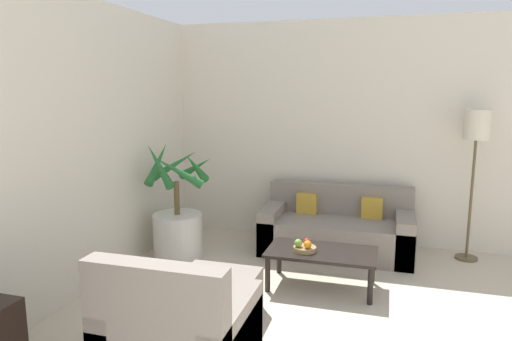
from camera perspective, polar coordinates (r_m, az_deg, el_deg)
name	(u,v)px	position (r m, az deg, el deg)	size (l,w,h in m)	color
wall_back	(424,135)	(5.67, 20.24, 4.16)	(7.68, 0.06, 2.70)	beige
wall_left	(14,160)	(3.85, -28.04, 1.13)	(0.06, 7.37, 2.70)	beige
potted_palm	(178,223)	(5.22, -9.76, -6.43)	(0.80, 0.81, 1.32)	beige
sofa_loveseat	(337,230)	(5.42, 10.06, -7.35)	(1.70, 0.79, 0.76)	gray
floor_lamp	(476,136)	(5.43, 25.83, 3.92)	(0.27, 0.27, 1.66)	brown
coffee_table	(322,255)	(4.44, 8.19, -10.43)	(1.02, 0.56, 0.37)	black
fruit_bowl	(305,249)	(4.39, 6.10, -9.71)	(0.22, 0.22, 0.04)	#997A4C
apple_red	(307,242)	(4.41, 6.37, -8.84)	(0.07, 0.07, 0.07)	red
apple_green	(298,243)	(4.36, 5.29, -9.02)	(0.07, 0.07, 0.07)	olive
orange_fruit	(308,244)	(4.33, 6.48, -9.18)	(0.07, 0.07, 0.07)	orange
armchair	(179,336)	(3.20, -9.65, -19.68)	(0.89, 0.81, 0.89)	gray
ottoman	(219,295)	(3.94, -4.69, -15.28)	(0.63, 0.50, 0.37)	gray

